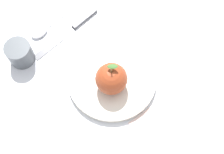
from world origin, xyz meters
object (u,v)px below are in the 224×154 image
Objects in this scene: dinner_plate at (112,79)px; knife at (72,28)px; apple at (111,79)px; cup at (19,52)px; spoon at (44,29)px; linen_napkin at (170,120)px.

knife is (0.12, 0.14, -0.01)m from dinner_plate.
cup is (0.02, 0.24, -0.02)m from apple.
spoon is (0.11, 0.22, -0.05)m from apple.
dinner_plate reaches higher than linen_napkin.
apple is 0.25m from spoon.
spoon is at bearing 66.49° from dinner_plate.
linen_napkin is (-0.06, -0.40, -0.03)m from cup.
linen_napkin is at bearing -106.08° from apple.
spoon is at bearing 106.73° from knife.
dinner_plate is at bearing -113.51° from spoon.
spoon is (0.09, 0.22, -0.00)m from dinner_plate.
apple is at bearing -169.31° from dinner_plate.
cup is 0.41m from linen_napkin.
linen_napkin is at bearing -112.79° from spoon.
spoon is 0.41m from linen_napkin.
cup is (-0.00, 0.24, 0.02)m from dinner_plate.
cup is 0.16m from knife.
dinner_plate reaches higher than spoon.
knife is 0.08m from spoon.
spoon is at bearing 62.76° from apple.
cup is at bearing 140.79° from knife.
cup is 0.38× the size of linen_napkin.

